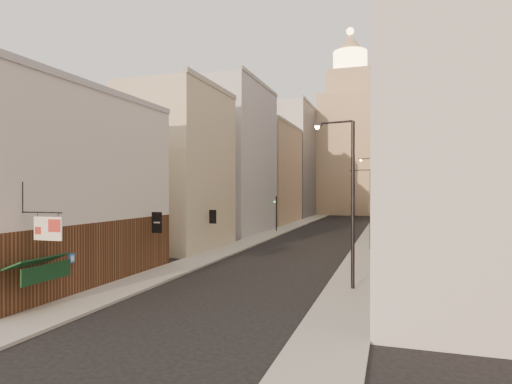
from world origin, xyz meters
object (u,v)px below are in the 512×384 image
(streetlamp_far, at_px, (376,190))
(traffic_light_right, at_px, (372,207))
(traffic_light_left, at_px, (276,207))
(clock_tower, at_px, (350,141))
(streetlamp_mid, at_px, (368,204))
(white_tower, at_px, (399,127))
(streetlamp_near, at_px, (348,193))

(streetlamp_far, xyz_separation_m, traffic_light_right, (-0.12, -7.06, -2.03))
(streetlamp_far, relative_size, traffic_light_left, 2.06)
(streetlamp_far, height_order, traffic_light_left, streetlamp_far)
(traffic_light_right, bearing_deg, clock_tower, -70.81)
(streetlamp_mid, bearing_deg, streetlamp_far, 97.47)
(traffic_light_left, xyz_separation_m, traffic_light_right, (13.13, -3.69, 0.41))
(white_tower, bearing_deg, traffic_light_left, -116.54)
(streetlamp_near, distance_m, streetlamp_far, 35.31)
(streetlamp_mid, xyz_separation_m, streetlamp_far, (0.00, 18.30, 1.37))
(white_tower, bearing_deg, streetlamp_near, -93.21)
(white_tower, height_order, traffic_light_left, white_tower)
(streetlamp_near, height_order, streetlamp_mid, streetlamp_near)
(streetlamp_near, xyz_separation_m, streetlamp_mid, (0.25, 17.01, -1.23))
(clock_tower, distance_m, streetlamp_near, 80.52)
(white_tower, height_order, traffic_light_right, white_tower)
(streetlamp_mid, relative_size, streetlamp_far, 0.77)
(clock_tower, distance_m, traffic_light_right, 53.41)
(clock_tower, distance_m, traffic_light_left, 49.76)
(streetlamp_near, distance_m, traffic_light_left, 34.56)
(clock_tower, xyz_separation_m, traffic_light_left, (-5.66, -47.36, -14.19))
(white_tower, relative_size, traffic_light_right, 8.30)
(traffic_light_left, bearing_deg, streetlamp_near, 104.06)
(white_tower, xyz_separation_m, traffic_light_left, (-16.66, -33.36, -15.16))
(streetlamp_far, bearing_deg, streetlamp_mid, -83.00)
(streetlamp_far, bearing_deg, traffic_light_left, -158.74)
(traffic_light_right, bearing_deg, streetlamp_mid, 101.44)
(clock_tower, relative_size, traffic_light_right, 8.98)
(streetlamp_mid, bearing_deg, streetlamp_near, -83.37)
(streetlamp_near, xyz_separation_m, traffic_light_left, (-12.99, 31.94, -2.30))
(white_tower, xyz_separation_m, streetlamp_far, (-3.41, -29.99, -12.72))
(clock_tower, relative_size, streetlamp_near, 4.46)
(white_tower, bearing_deg, clock_tower, 128.16)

